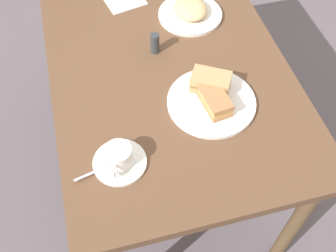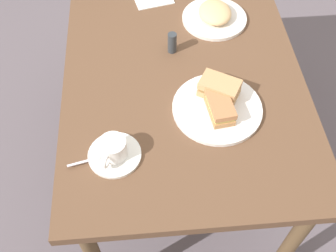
# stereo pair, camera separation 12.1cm
# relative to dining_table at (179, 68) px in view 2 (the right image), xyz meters

# --- Properties ---
(ground_plane) EXTENTS (6.00, 6.00, 0.00)m
(ground_plane) POSITION_rel_dining_table_xyz_m (0.00, 0.00, -0.68)
(ground_plane) COLOR #635961
(dining_table) EXTENTS (1.33, 0.83, 0.77)m
(dining_table) POSITION_rel_dining_table_xyz_m (0.00, 0.00, 0.00)
(dining_table) COLOR brown
(dining_table) RESTS_ON ground_plane
(sandwich_plate) EXTENTS (0.29, 0.29, 0.01)m
(sandwich_plate) POSITION_rel_dining_table_xyz_m (-0.27, -0.09, 0.09)
(sandwich_plate) COLOR white
(sandwich_plate) RESTS_ON dining_table
(sandwich_front) EXTENTS (0.13, 0.08, 0.05)m
(sandwich_front) POSITION_rel_dining_table_xyz_m (-0.29, -0.09, 0.12)
(sandwich_front) COLOR #B27C4D
(sandwich_front) RESTS_ON sandwich_plate
(sandwich_back) EXTENTS (0.13, 0.15, 0.06)m
(sandwich_back) POSITION_rel_dining_table_xyz_m (-0.22, -0.10, 0.12)
(sandwich_back) COLOR tan
(sandwich_back) RESTS_ON sandwich_plate
(coffee_saucer) EXTENTS (0.16, 0.16, 0.01)m
(coffee_saucer) POSITION_rel_dining_table_xyz_m (-0.42, 0.24, 0.09)
(coffee_saucer) COLOR white
(coffee_saucer) RESTS_ON dining_table
(coffee_cup) EXTENTS (0.10, 0.08, 0.06)m
(coffee_cup) POSITION_rel_dining_table_xyz_m (-0.42, 0.24, 0.12)
(coffee_cup) COLOR white
(coffee_cup) RESTS_ON coffee_saucer
(spoon) EXTENTS (0.03, 0.10, 0.01)m
(spoon) POSITION_rel_dining_table_xyz_m (-0.44, 0.31, 0.09)
(spoon) COLOR silver
(spoon) RESTS_ON coffee_saucer
(side_plate) EXTENTS (0.25, 0.25, 0.01)m
(side_plate) POSITION_rel_dining_table_xyz_m (0.17, -0.15, 0.09)
(side_plate) COLOR white
(side_plate) RESTS_ON dining_table
(side_food_pile) EXTENTS (0.15, 0.12, 0.04)m
(side_food_pile) POSITION_rel_dining_table_xyz_m (0.17, -0.15, 0.12)
(side_food_pile) COLOR #E1B77E
(side_food_pile) RESTS_ON side_plate
(salt_shaker) EXTENTS (0.03, 0.03, 0.08)m
(salt_shaker) POSITION_rel_dining_table_xyz_m (0.01, 0.03, 0.12)
(salt_shaker) COLOR #33383D
(salt_shaker) RESTS_ON dining_table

